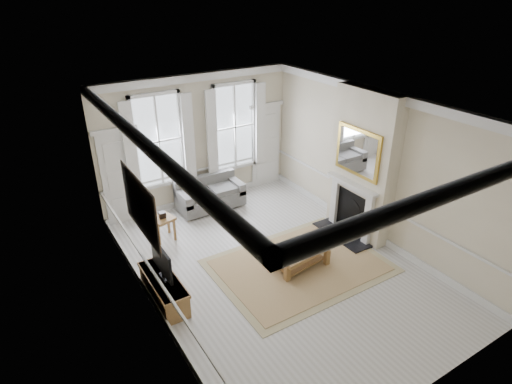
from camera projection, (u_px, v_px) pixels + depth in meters
floor at (276, 267)px, 8.93m from camera, size 7.20×7.20×0.00m
ceiling at (280, 107)px, 7.41m from camera, size 7.20×7.20×0.00m
back_wall at (198, 141)px, 10.90m from camera, size 5.20×0.00×5.20m
left_wall at (146, 233)px, 6.94m from camera, size 0.00×7.20×7.20m
right_wall at (375, 167)px, 9.40m from camera, size 0.00×7.20×7.20m
window_left at (158, 141)px, 10.28m from camera, size 1.26×0.20×2.20m
window_right at (235, 127)px, 11.27m from camera, size 1.26×0.20×2.20m
door_left at (121, 179)px, 10.15m from camera, size 0.90×0.08×2.30m
door_right at (266, 147)px, 12.09m from camera, size 0.90×0.08×2.30m
painting at (140, 206)px, 7.03m from camera, size 0.05×1.66×1.06m
chimney_breast at (363, 165)px, 9.47m from camera, size 0.35×1.70×3.38m
hearth at (342, 235)px, 10.02m from camera, size 0.55×1.50×0.05m
fireplace at (351, 206)px, 9.80m from camera, size 0.21×1.45×1.33m
mirror at (357, 152)px, 9.21m from camera, size 0.06×1.26×1.06m
sofa at (209, 195)px, 11.14m from camera, size 1.69×0.82×0.82m
side_table at (163, 222)px, 9.72m from camera, size 0.55×0.55×0.56m
rug at (299, 266)px, 8.96m from camera, size 3.50×2.60×0.02m
coffee_table at (300, 252)px, 8.81m from camera, size 1.26×0.83×0.44m
ceramic_pot_a at (289, 248)px, 8.66m from camera, size 0.13×0.13×0.13m
ceramic_pot_b at (310, 245)px, 8.81m from camera, size 0.12×0.12×0.09m
bowl at (299, 244)px, 8.85m from camera, size 0.38×0.38×0.07m
tv_stand at (164, 289)px, 7.91m from camera, size 0.45×1.40×0.50m
tv at (162, 260)px, 7.64m from camera, size 0.08×0.90×0.68m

